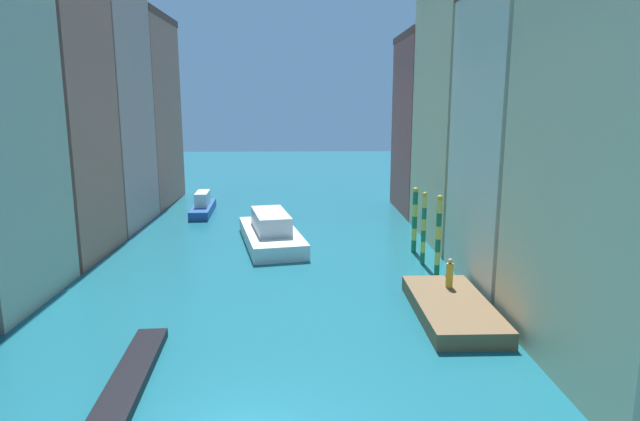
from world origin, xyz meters
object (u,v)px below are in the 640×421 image
(mooring_pole_0, at_px, (438,236))
(mooring_pole_1, at_px, (424,227))
(waterfront_dock, at_px, (452,308))
(vaporetto_white, at_px, (271,232))
(motorboat_0, at_px, (203,206))
(person_on_dock, at_px, (450,274))
(mooring_pole_2, at_px, (415,219))
(gondola_black, at_px, (126,386))

(mooring_pole_0, height_order, mooring_pole_1, mooring_pole_0)
(waterfront_dock, distance_m, vaporetto_white, 16.77)
(waterfront_dock, distance_m, mooring_pole_1, 8.86)
(mooring_pole_1, distance_m, motorboat_0, 23.75)
(mooring_pole_0, height_order, motorboat_0, mooring_pole_0)
(waterfront_dock, distance_m, person_on_dock, 2.24)
(mooring_pole_0, height_order, vaporetto_white, mooring_pole_0)
(waterfront_dock, relative_size, motorboat_0, 1.04)
(motorboat_0, bearing_deg, waterfront_dock, -56.96)
(person_on_dock, bearing_deg, mooring_pole_2, 89.09)
(mooring_pole_0, bearing_deg, mooring_pole_1, 94.74)
(mooring_pole_0, height_order, gondola_black, mooring_pole_0)
(waterfront_dock, height_order, mooring_pole_1, mooring_pole_1)
(mooring_pole_1, height_order, motorboat_0, mooring_pole_1)
(waterfront_dock, relative_size, mooring_pole_1, 1.66)
(mooring_pole_0, distance_m, gondola_black, 18.93)
(waterfront_dock, distance_m, gondola_black, 14.93)
(person_on_dock, distance_m, gondola_black, 16.21)
(mooring_pole_0, distance_m, mooring_pole_1, 2.78)
(person_on_dock, distance_m, mooring_pole_2, 9.54)
(mooring_pole_2, xyz_separation_m, gondola_black, (-13.97, -17.88, -2.10))
(person_on_dock, height_order, vaporetto_white, vaporetto_white)
(mooring_pole_0, bearing_deg, motorboat_0, 131.49)
(waterfront_dock, height_order, gondola_black, waterfront_dock)
(mooring_pole_2, bearing_deg, vaporetto_white, 166.31)
(mooring_pole_2, bearing_deg, gondola_black, -128.00)
(person_on_dock, bearing_deg, waterfront_dock, -100.53)
(person_on_dock, bearing_deg, mooring_pole_0, 84.67)
(waterfront_dock, xyz_separation_m, gondola_black, (-13.46, -6.46, -0.18))
(gondola_black, relative_size, motorboat_0, 1.22)
(mooring_pole_0, distance_m, mooring_pole_2, 5.58)
(mooring_pole_0, bearing_deg, mooring_pole_2, 92.22)
(person_on_dock, relative_size, mooring_pole_0, 0.31)
(person_on_dock, relative_size, mooring_pole_1, 0.33)
(person_on_dock, relative_size, mooring_pole_2, 0.34)
(mooring_pole_1, bearing_deg, vaporetto_white, 152.25)
(waterfront_dock, bearing_deg, mooring_pole_0, 82.94)
(waterfront_dock, distance_m, mooring_pole_0, 6.27)
(vaporetto_white, distance_m, motorboat_0, 13.33)
(waterfront_dock, xyz_separation_m, mooring_pole_1, (0.50, 8.62, 1.99))
(mooring_pole_1, bearing_deg, waterfront_dock, -93.29)
(motorboat_0, bearing_deg, mooring_pole_2, -39.20)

